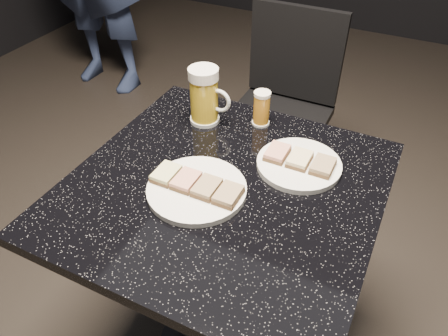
# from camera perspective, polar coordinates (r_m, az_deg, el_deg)

# --- Properties ---
(plate_large) EXTENTS (0.23, 0.23, 0.01)m
(plate_large) POSITION_cam_1_polar(r_m,az_deg,el_deg) (0.99, -3.58, -2.80)
(plate_large) COLOR white
(plate_large) RESTS_ON table
(plate_small) EXTENTS (0.21, 0.21, 0.01)m
(plate_small) POSITION_cam_1_polar(r_m,az_deg,el_deg) (1.07, 9.76, 0.46)
(plate_small) COLOR white
(plate_small) RESTS_ON table
(table) EXTENTS (0.70, 0.70, 0.75)m
(table) POSITION_cam_1_polar(r_m,az_deg,el_deg) (1.19, 0.00, -10.95)
(table) COLOR black
(table) RESTS_ON floor
(beer_mug) EXTENTS (0.12, 0.08, 0.16)m
(beer_mug) POSITION_cam_1_polar(r_m,az_deg,el_deg) (1.18, -2.53, 9.40)
(beer_mug) COLOR silver
(beer_mug) RESTS_ON table
(beer_tumbler) EXTENTS (0.05, 0.05, 0.10)m
(beer_tumbler) POSITION_cam_1_polar(r_m,az_deg,el_deg) (1.19, 4.92, 7.77)
(beer_tumbler) COLOR silver
(beer_tumbler) RESTS_ON table
(chair) EXTENTS (0.38, 0.38, 0.86)m
(chair) POSITION_cam_1_polar(r_m,az_deg,el_deg) (1.81, 7.64, 8.32)
(chair) COLOR black
(chair) RESTS_ON floor
(canapes_on_plate_large) EXTENTS (0.21, 0.07, 0.02)m
(canapes_on_plate_large) POSITION_cam_1_polar(r_m,az_deg,el_deg) (0.98, -3.62, -2.10)
(canapes_on_plate_large) COLOR #4C3521
(canapes_on_plate_large) RESTS_ON plate_large
(canapes_on_plate_small) EXTENTS (0.16, 0.07, 0.02)m
(canapes_on_plate_small) POSITION_cam_1_polar(r_m,az_deg,el_deg) (1.06, 9.85, 1.14)
(canapes_on_plate_small) COLOR #4C3521
(canapes_on_plate_small) RESTS_ON plate_small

